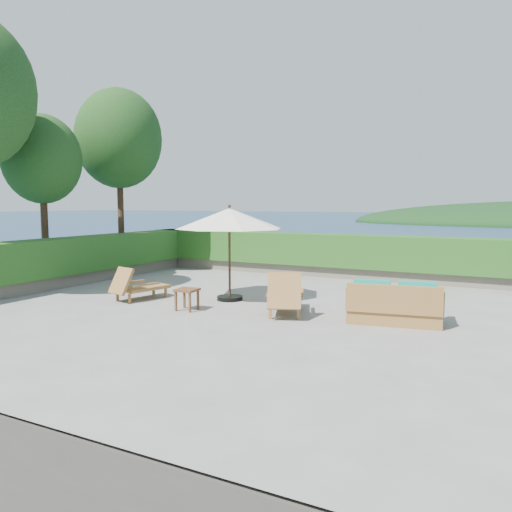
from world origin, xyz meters
The scene contains 14 objects.
ground centered at (0.00, 0.00, 0.00)m, with size 12.00×12.00×0.00m, color gray.
foundation centered at (0.00, 0.00, -1.55)m, with size 12.00×12.00×3.00m, color #4D473D.
ocean centered at (0.00, 0.00, -3.00)m, with size 600.00×600.00×0.00m, color navy.
planter_wall_far centered at (0.00, 5.60, 0.18)m, with size 12.00×0.60×0.36m, color #736C5C.
planter_wall_left centered at (-5.60, 0.00, 0.18)m, with size 0.60×12.00×0.36m, color #736C5C.
hedge_far centered at (0.00, 5.60, 0.85)m, with size 12.40×0.90×1.00m, color #1D4212.
hedge_left centered at (-5.60, 0.00, 0.85)m, with size 0.90×12.40×1.00m, color #1D4212.
tree_mid centered at (-6.40, 0.50, 3.55)m, with size 2.20×2.20×4.83m.
tree_far centered at (-6.00, 3.20, 4.40)m, with size 2.80×2.80×6.03m.
patio_umbrella centered at (-0.40, 0.79, 1.94)m, with size 2.65×2.65×2.29m.
lounge_left centered at (-2.40, -0.21, 0.34)m, with size 0.90×1.52×0.82m.
lounge_right centered at (1.42, -0.02, 0.39)m, with size 1.23×1.76×0.94m.
side_table centered at (-0.64, -0.64, 0.39)m, with size 0.48×0.48×0.47m.
wicker_loveseat centered at (3.61, 0.25, 0.34)m, with size 1.91×1.20×0.87m.
Camera 1 is at (5.62, -9.40, 2.31)m, focal length 35.00 mm.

